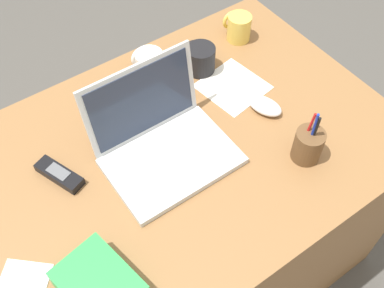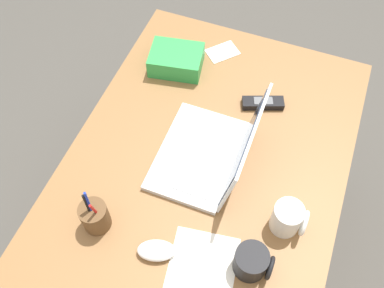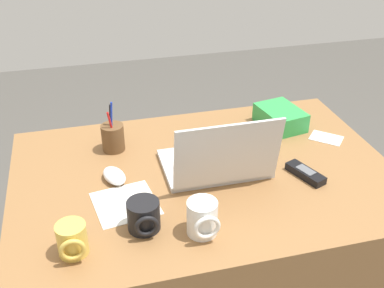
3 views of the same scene
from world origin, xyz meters
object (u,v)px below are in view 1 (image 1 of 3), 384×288
computer_mouse (265,106)px  coffee_mug_tall (149,66)px  coffee_mug_spare (238,27)px  laptop (162,142)px  coffee_mug_white (200,59)px  pen_holder (308,145)px  snack_bag (100,286)px  cordless_phone (59,174)px

computer_mouse → coffee_mug_tall: (-0.20, 0.30, 0.03)m
computer_mouse → coffee_mug_spare: coffee_mug_spare is taller
laptop → coffee_mug_white: laptop is taller
pen_holder → snack_bag: 0.62m
coffee_mug_spare → cordless_phone: bearing=-167.0°
cordless_phone → coffee_mug_white: bearing=12.5°
coffee_mug_spare → computer_mouse: bearing=-114.7°
laptop → coffee_mug_spare: (0.46, 0.25, -0.00)m
computer_mouse → pen_holder: pen_holder is taller
coffee_mug_spare → pen_holder: pen_holder is taller
computer_mouse → snack_bag: (-0.64, -0.20, 0.02)m
laptop → snack_bag: laptop is taller
coffee_mug_tall → pen_holder: bearing=-69.8°
coffee_mug_white → coffee_mug_tall: bearing=158.9°
snack_bag → laptop: bearing=37.3°
coffee_mug_white → cordless_phone: coffee_mug_white is taller
coffee_mug_spare → pen_holder: (-0.15, -0.48, 0.00)m
computer_mouse → coffee_mug_white: bearing=83.0°
cordless_phone → pen_holder: size_ratio=0.80×
coffee_mug_spare → pen_holder: size_ratio=0.50×
laptop → cordless_phone: size_ratio=2.33×
computer_mouse → coffee_mug_white: size_ratio=1.02×
pen_holder → snack_bag: bearing=-178.7°
coffee_mug_white → cordless_phone: size_ratio=0.71×
coffee_mug_tall → coffee_mug_spare: size_ratio=1.12×
coffee_mug_spare → pen_holder: 0.50m
computer_mouse → coffee_mug_white: (-0.05, 0.25, 0.03)m
laptop → computer_mouse: laptop is taller
pen_holder → cordless_phone: bearing=150.8°
pen_holder → laptop: bearing=143.0°
coffee_mug_spare → coffee_mug_tall: bearing=178.7°
coffee_mug_spare → snack_bag: 0.92m
laptop → cordless_phone: bearing=161.5°
laptop → cordless_phone: (-0.26, 0.09, -0.03)m
cordless_phone → pen_holder: (0.56, -0.31, 0.04)m
laptop → coffee_mug_white: (0.27, 0.20, -0.00)m
coffee_mug_spare → snack_bag: bearing=-147.4°
computer_mouse → pen_holder: size_ratio=0.58×
coffee_mug_spare → cordless_phone: size_ratio=0.62×
computer_mouse → cordless_phone: computer_mouse is taller
coffee_mug_white → pen_holder: 0.43m
computer_mouse → pen_holder: (-0.02, -0.19, 0.03)m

